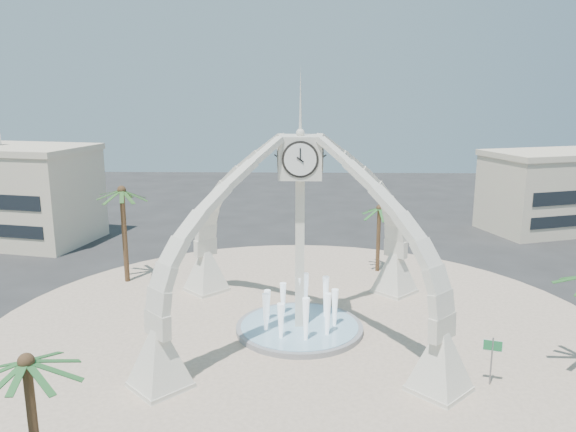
{
  "coord_description": "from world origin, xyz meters",
  "views": [
    {
      "loc": [
        0.11,
        -32.98,
        14.88
      ],
      "look_at": [
        -0.78,
        2.0,
        7.02
      ],
      "focal_mm": 35.0,
      "sensor_mm": 36.0,
      "label": 1
    }
  ],
  "objects_px": {
    "clock_tower": "(300,232)",
    "fountain": "(299,327)",
    "palm_west": "(122,192)",
    "street_sign": "(492,352)",
    "palm_south": "(26,364)",
    "palm_north": "(379,209)"
  },
  "relations": [
    {
      "from": "fountain",
      "to": "street_sign",
      "type": "bearing_deg",
      "value": -33.03
    },
    {
      "from": "palm_west",
      "to": "palm_north",
      "type": "distance_m",
      "value": 20.54
    },
    {
      "from": "fountain",
      "to": "street_sign",
      "type": "relative_size",
      "value": 3.02
    },
    {
      "from": "palm_west",
      "to": "palm_north",
      "type": "xyz_separation_m",
      "value": [
        20.21,
        3.1,
        -1.9
      ]
    },
    {
      "from": "fountain",
      "to": "palm_west",
      "type": "bearing_deg",
      "value": 146.54
    },
    {
      "from": "fountain",
      "to": "palm_south",
      "type": "height_order",
      "value": "palm_south"
    },
    {
      "from": "clock_tower",
      "to": "palm_south",
      "type": "height_order",
      "value": "clock_tower"
    },
    {
      "from": "clock_tower",
      "to": "street_sign",
      "type": "distance_m",
      "value": 12.61
    },
    {
      "from": "fountain",
      "to": "palm_west",
      "type": "height_order",
      "value": "palm_west"
    },
    {
      "from": "palm_north",
      "to": "street_sign",
      "type": "distance_m",
      "value": 19.2
    },
    {
      "from": "clock_tower",
      "to": "street_sign",
      "type": "xyz_separation_m",
      "value": [
        9.85,
        -6.4,
        -4.6
      ]
    },
    {
      "from": "palm_west",
      "to": "palm_south",
      "type": "bearing_deg",
      "value": -80.23
    },
    {
      "from": "palm_west",
      "to": "palm_south",
      "type": "height_order",
      "value": "palm_west"
    },
    {
      "from": "palm_south",
      "to": "street_sign",
      "type": "relative_size",
      "value": 2.36
    },
    {
      "from": "fountain",
      "to": "palm_north",
      "type": "relative_size",
      "value": 1.31
    },
    {
      "from": "palm_north",
      "to": "street_sign",
      "type": "xyz_separation_m",
      "value": [
        3.37,
        -18.58,
        -3.47
      ]
    },
    {
      "from": "palm_south",
      "to": "street_sign",
      "type": "distance_m",
      "value": 21.57
    },
    {
      "from": "clock_tower",
      "to": "fountain",
      "type": "distance_m",
      "value": 6.2
    },
    {
      "from": "palm_west",
      "to": "street_sign",
      "type": "bearing_deg",
      "value": -33.28
    },
    {
      "from": "clock_tower",
      "to": "palm_north",
      "type": "height_order",
      "value": "clock_tower"
    },
    {
      "from": "clock_tower",
      "to": "fountain",
      "type": "relative_size",
      "value": 2.24
    },
    {
      "from": "palm_west",
      "to": "street_sign",
      "type": "height_order",
      "value": "palm_west"
    }
  ]
}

